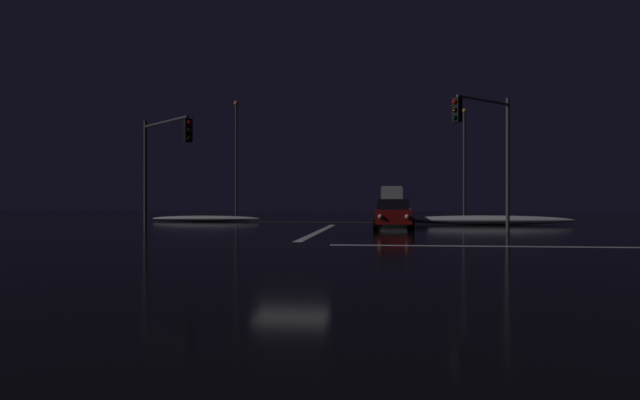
# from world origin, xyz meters

# --- Properties ---
(ground) EXTENTS (120.00, 120.00, 0.10)m
(ground) POSITION_xyz_m (0.00, 0.00, -0.05)
(ground) COLOR black
(stop_line_north) EXTENTS (0.35, 14.73, 0.01)m
(stop_line_north) POSITION_xyz_m (0.00, 8.58, 0.00)
(stop_line_north) COLOR white
(stop_line_north) RESTS_ON ground
(centre_line_ns) EXTENTS (22.00, 0.15, 0.01)m
(centre_line_ns) POSITION_xyz_m (0.00, 20.18, 0.00)
(centre_line_ns) COLOR yellow
(centre_line_ns) RESTS_ON ground
(crosswalk_bar_east) EXTENTS (14.73, 0.40, 0.01)m
(crosswalk_bar_east) POSITION_xyz_m (8.68, 0.00, 0.00)
(crosswalk_bar_east) COLOR white
(crosswalk_bar_east) RESTS_ON ground
(snow_bank_left_curb) EXTENTS (7.80, 1.50, 0.41)m
(snow_bank_left_curb) POSITION_xyz_m (-9.38, 20.52, 0.20)
(snow_bank_left_curb) COLOR white
(snow_bank_left_curb) RESTS_ON ground
(snow_bank_right_curb) EXTENTS (10.49, 1.50, 0.56)m
(snow_bank_right_curb) POSITION_xyz_m (9.38, 17.25, 0.28)
(snow_bank_right_curb) COLOR white
(snow_bank_right_curb) RESTS_ON ground
(sedan_red) EXTENTS (2.02, 4.33, 1.57)m
(sedan_red) POSITION_xyz_m (3.59, 11.05, 0.80)
(sedan_red) COLOR maroon
(sedan_red) RESTS_ON ground
(sedan_white) EXTENTS (2.02, 4.33, 1.57)m
(sedan_white) POSITION_xyz_m (3.77, 17.84, 0.80)
(sedan_white) COLOR silver
(sedan_white) RESTS_ON ground
(sedan_green) EXTENTS (2.02, 4.33, 1.57)m
(sedan_green) POSITION_xyz_m (3.73, 24.16, 0.80)
(sedan_green) COLOR #14512D
(sedan_green) RESTS_ON ground
(sedan_black) EXTENTS (2.02, 4.33, 1.57)m
(sedan_black) POSITION_xyz_m (3.38, 29.99, 0.80)
(sedan_black) COLOR black
(sedan_black) RESTS_ON ground
(sedan_blue) EXTENTS (2.02, 4.33, 1.57)m
(sedan_blue) POSITION_xyz_m (3.58, 36.69, 0.80)
(sedan_blue) COLOR navy
(sedan_blue) RESTS_ON ground
(sedan_silver) EXTENTS (2.02, 4.33, 1.57)m
(sedan_silver) POSITION_xyz_m (3.85, 42.65, 0.80)
(sedan_silver) COLOR #B7B7BC
(sedan_silver) RESTS_ON ground
(box_truck) EXTENTS (2.68, 8.28, 3.08)m
(box_truck) POSITION_xyz_m (3.87, 49.78, 1.71)
(box_truck) COLOR beige
(box_truck) RESTS_ON ground
(traffic_signal_nw) EXTENTS (3.70, 3.70, 5.56)m
(traffic_signal_nw) POSITION_xyz_m (-7.45, 7.45, 3.89)
(traffic_signal_nw) COLOR #4C4C51
(traffic_signal_nw) RESTS_ON ground
(traffic_signal_ne) EXTENTS (3.01, 3.01, 6.38)m
(traffic_signal_ne) POSITION_xyz_m (7.85, 7.85, 4.38)
(traffic_signal_ne) COLOR #4C4C51
(traffic_signal_ne) RESTS_ON ground
(streetlamp_right_far) EXTENTS (0.44, 0.44, 9.11)m
(streetlamp_right_far) POSITION_xyz_m (9.68, 30.18, 5.25)
(streetlamp_right_far) COLOR #424247
(streetlamp_right_far) RESTS_ON ground
(streetlamp_left_far) EXTENTS (0.44, 0.44, 10.11)m
(streetlamp_left_far) POSITION_xyz_m (-9.68, 30.18, 5.76)
(streetlamp_left_far) COLOR #424247
(streetlamp_left_far) RESTS_ON ground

